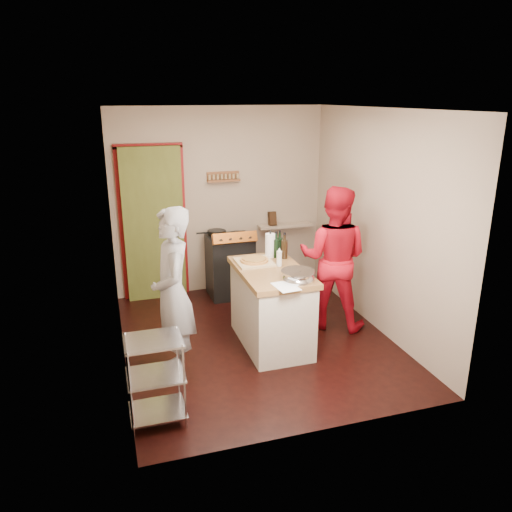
{
  "coord_description": "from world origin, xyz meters",
  "views": [
    {
      "loc": [
        -1.56,
        -5.02,
        2.73
      ],
      "look_at": [
        -0.01,
        0.0,
        1.03
      ],
      "focal_mm": 35.0,
      "sensor_mm": 36.0,
      "label": 1
    }
  ],
  "objects_px": {
    "island": "(272,305)",
    "wire_shelving": "(155,376)",
    "person_red": "(333,258)",
    "stove": "(230,265)",
    "person_stripe": "(173,294)"
  },
  "relations": [
    {
      "from": "wire_shelving",
      "to": "island",
      "type": "distance_m",
      "value": 1.77
    },
    {
      "from": "stove",
      "to": "island",
      "type": "distance_m",
      "value": 1.56
    },
    {
      "from": "wire_shelving",
      "to": "person_stripe",
      "type": "bearing_deg",
      "value": 69.55
    },
    {
      "from": "wire_shelving",
      "to": "person_stripe",
      "type": "height_order",
      "value": "person_stripe"
    },
    {
      "from": "wire_shelving",
      "to": "person_red",
      "type": "bearing_deg",
      "value": 30.09
    },
    {
      "from": "stove",
      "to": "person_stripe",
      "type": "distance_m",
      "value": 2.19
    },
    {
      "from": "island",
      "to": "person_red",
      "type": "relative_size",
      "value": 0.75
    },
    {
      "from": "stove",
      "to": "wire_shelving",
      "type": "bearing_deg",
      "value": -116.85
    },
    {
      "from": "person_red",
      "to": "island",
      "type": "bearing_deg",
      "value": 51.3
    },
    {
      "from": "island",
      "to": "person_red",
      "type": "bearing_deg",
      "value": 16.39
    },
    {
      "from": "island",
      "to": "person_red",
      "type": "distance_m",
      "value": 0.98
    },
    {
      "from": "stove",
      "to": "person_stripe",
      "type": "bearing_deg",
      "value": -119.24
    },
    {
      "from": "stove",
      "to": "person_red",
      "type": "xyz_separation_m",
      "value": [
        0.95,
        -1.3,
        0.42
      ]
    },
    {
      "from": "island",
      "to": "wire_shelving",
      "type": "bearing_deg",
      "value": -142.98
    },
    {
      "from": "island",
      "to": "person_stripe",
      "type": "bearing_deg",
      "value": -164.44
    }
  ]
}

